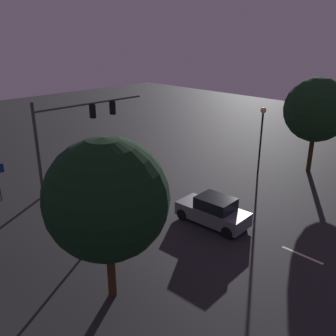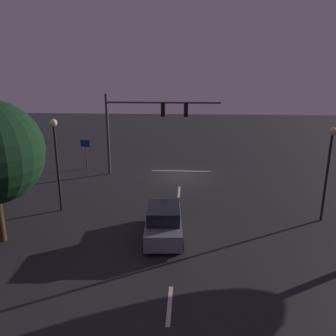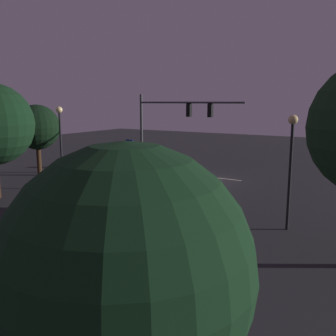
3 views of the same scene
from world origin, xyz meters
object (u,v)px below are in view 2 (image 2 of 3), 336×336
(car_approaching, at_px, (164,222))
(street_lamp_left_kerb, at_px, (329,157))
(street_lamp_right_kerb, at_px, (56,149))
(route_sign, at_px, (86,148))
(traffic_signal_assembly, at_px, (144,119))

(car_approaching, distance_m, street_lamp_left_kerb, 9.64)
(street_lamp_left_kerb, height_order, street_lamp_right_kerb, street_lamp_right_kerb)
(street_lamp_right_kerb, bearing_deg, street_lamp_left_kerb, 178.20)
(street_lamp_left_kerb, bearing_deg, street_lamp_right_kerb, -1.80)
(car_approaching, relative_size, street_lamp_left_kerb, 0.83)
(car_approaching, xyz_separation_m, route_sign, (7.58, -12.03, 1.09))
(street_lamp_left_kerb, height_order, route_sign, street_lamp_left_kerb)
(street_lamp_right_kerb, distance_m, route_sign, 9.33)
(street_lamp_left_kerb, distance_m, route_sign, 19.07)
(traffic_signal_assembly, distance_m, route_sign, 6.07)
(traffic_signal_assembly, distance_m, car_approaching, 11.54)
(street_lamp_right_kerb, bearing_deg, car_approaching, 155.38)
(car_approaching, distance_m, route_sign, 14.25)
(car_approaching, height_order, route_sign, route_sign)
(route_sign, bearing_deg, street_lamp_right_kerb, 96.84)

